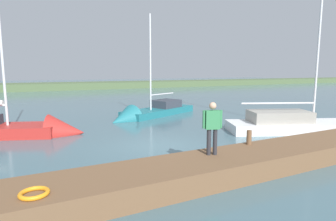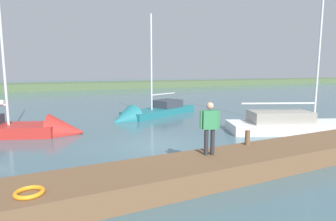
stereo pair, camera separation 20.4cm
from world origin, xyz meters
name	(u,v)px [view 1 (the left image)]	position (x,y,z in m)	size (l,w,h in m)	color
ground_plane	(159,146)	(0.00, 0.00, 0.00)	(200.00, 200.00, 0.00)	#42606B
far_shoreline	(59,89)	(0.00, -43.48, 0.00)	(180.00, 8.00, 2.40)	#4C603D
dock_pier	(215,167)	(0.00, 4.22, 0.33)	(20.81, 2.04, 0.66)	brown
mooring_post_near	(249,137)	(-2.08, 3.50, 0.93)	(0.19, 0.19, 0.54)	brown
life_ring_buoy	(34,193)	(5.21, 4.62, 0.71)	(0.66, 0.66, 0.10)	orange
sailboat_far_right	(148,115)	(-2.79, -7.83, 0.12)	(8.12, 5.24, 8.47)	#1E6B75
sailboat_outer_mooring	(17,132)	(5.79, -5.20, 0.19)	(8.05, 4.65, 8.75)	#B22823
sailboat_far_left	(328,127)	(-9.97, 1.42, 0.22)	(10.18, 6.03, 12.97)	white
person_on_dock	(212,125)	(-0.08, 3.93, 1.67)	(0.63, 0.36, 1.74)	#28282D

